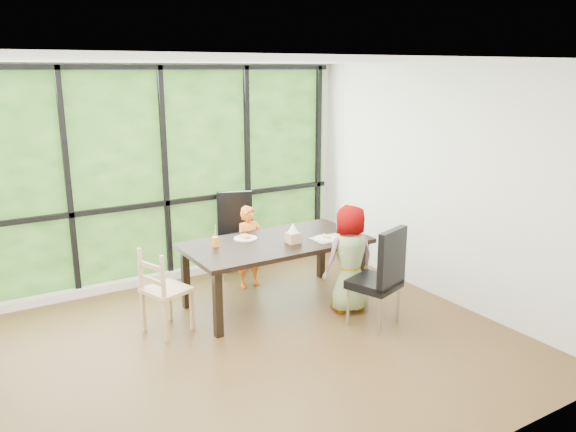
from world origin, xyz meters
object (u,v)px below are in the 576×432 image
at_px(chair_window_leather, 237,235).
at_px(plate_far, 245,238).
at_px(white_mug, 340,225).
at_px(chair_end_beech, 166,290).
at_px(orange_cup, 215,242).
at_px(dining_table, 276,272).
at_px(plate_near, 327,238).
at_px(child_older, 350,259).
at_px(chair_interior_leather, 374,276).
at_px(child_toddler, 250,247).
at_px(green_cup, 350,230).
at_px(tissue_box, 293,238).

xyz_separation_m(chair_window_leather, plate_far, (-0.30, -0.82, 0.22)).
bearing_deg(white_mug, chair_window_leather, 130.57).
relative_size(chair_end_beech, orange_cup, 8.20).
bearing_deg(orange_cup, dining_table, -14.10).
xyz_separation_m(plate_near, white_mug, (0.39, 0.27, 0.04)).
relative_size(child_older, plate_near, 4.40).
xyz_separation_m(dining_table, white_mug, (0.92, 0.03, 0.42)).
distance_m(chair_interior_leather, child_toddler, 1.76).
height_order(green_cup, white_mug, green_cup).
bearing_deg(chair_window_leather, orange_cup, -109.33).
distance_m(chair_window_leather, orange_cup, 1.17).
bearing_deg(white_mug, green_cup, -105.10).
relative_size(chair_window_leather, child_older, 0.89).
distance_m(chair_interior_leather, tissue_box, 1.02).
bearing_deg(chair_end_beech, green_cup, -114.84).
relative_size(orange_cup, green_cup, 0.82).
xyz_separation_m(green_cup, tissue_box, (-0.71, 0.11, -0.01)).
distance_m(dining_table, chair_interior_leather, 1.19).
bearing_deg(chair_window_leather, white_mug, -30.37).
height_order(dining_table, chair_interior_leather, chair_interior_leather).
xyz_separation_m(child_toddler, green_cup, (0.84, -0.91, 0.31)).
relative_size(chair_interior_leather, orange_cup, 9.85).
distance_m(chair_interior_leather, white_mug, 1.14).
relative_size(child_toddler, plate_near, 3.73).
bearing_deg(dining_table, plate_far, 136.73).
height_order(plate_far, green_cup, green_cup).
bearing_deg(chair_end_beech, chair_window_leather, -69.56).
relative_size(child_older, green_cup, 9.02).
xyz_separation_m(chair_window_leather, child_older, (0.57, -1.65, 0.06)).
distance_m(plate_near, orange_cup, 1.27).
relative_size(chair_end_beech, child_older, 0.75).
distance_m(chair_end_beech, child_older, 2.01).
xyz_separation_m(chair_interior_leather, plate_far, (-0.85, 1.27, 0.22)).
distance_m(dining_table, white_mug, 1.02).
xyz_separation_m(child_toddler, plate_near, (0.53, -0.88, 0.25)).
xyz_separation_m(plate_near, orange_cup, (-1.20, 0.41, 0.05)).
bearing_deg(orange_cup, green_cup, -16.25).
distance_m(plate_far, orange_cup, 0.42).
bearing_deg(chair_window_leather, plate_near, -50.41).
bearing_deg(chair_window_leather, chair_interior_leather, -56.32).
height_order(plate_near, tissue_box, tissue_box).
bearing_deg(chair_end_beech, dining_table, -107.12).
relative_size(chair_end_beech, plate_far, 3.38).
relative_size(orange_cup, white_mug, 1.17).
height_order(dining_table, chair_window_leather, chair_window_leather).
relative_size(child_toddler, orange_cup, 9.32).
bearing_deg(orange_cup, white_mug, -4.95).
bearing_deg(green_cup, plate_near, 174.71).
bearing_deg(chair_end_beech, child_older, -124.69).
distance_m(plate_far, plate_near, 0.93).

